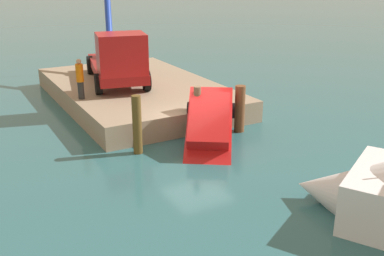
{
  "coord_description": "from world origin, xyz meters",
  "views": [
    {
      "loc": [
        15.27,
        -8.75,
        6.76
      ],
      "look_at": [
        0.09,
        -0.3,
        0.6
      ],
      "focal_mm": 42.89,
      "sensor_mm": 36.0,
      "label": 1
    }
  ],
  "objects": [
    {
      "name": "dock",
      "position": [
        -6.52,
        0.0,
        0.5
      ],
      "size": [
        12.0,
        7.44,
        1.0
      ],
      "primitive_type": "cube",
      "color": "gray",
      "rests_on": "ground"
    },
    {
      "name": "ground",
      "position": [
        0.0,
        0.0,
        0.0
      ],
      "size": [
        200.0,
        200.0,
        0.0
      ],
      "primitive_type": "plane",
      "color": "#2D6066"
    },
    {
      "name": "dock_worker",
      "position": [
        -4.9,
        -3.32,
        1.95
      ],
      "size": [
        0.34,
        0.34,
        1.85
      ],
      "color": "#2C2C2C",
      "rests_on": "dock"
    },
    {
      "name": "piling_near",
      "position": [
        0.1,
        -2.66,
        1.14
      ],
      "size": [
        0.35,
        0.35,
        2.27
      ],
      "primitive_type": "cylinder",
      "color": "brown",
      "rests_on": "ground"
    },
    {
      "name": "crane_truck",
      "position": [
        -6.55,
        -0.89,
        2.43
      ],
      "size": [
        10.36,
        4.13,
        6.94
      ],
      "color": "maroon",
      "rests_on": "dock"
    },
    {
      "name": "salvaged_car",
      "position": [
        0.99,
        -0.04,
        0.71
      ],
      "size": [
        4.47,
        3.81,
        3.02
      ],
      "color": "red",
      "rests_on": "ground"
    },
    {
      "name": "piling_far",
      "position": [
        -0.04,
        2.1,
        1.01
      ],
      "size": [
        0.44,
        0.44,
        2.02
      ],
      "primitive_type": "cylinder",
      "color": "brown",
      "rests_on": "ground"
    },
    {
      "name": "piling_mid",
      "position": [
        0.06,
        -0.04,
        1.14
      ],
      "size": [
        0.3,
        0.3,
        2.28
      ],
      "primitive_type": "cylinder",
      "color": "brown",
      "rests_on": "ground"
    }
  ]
}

